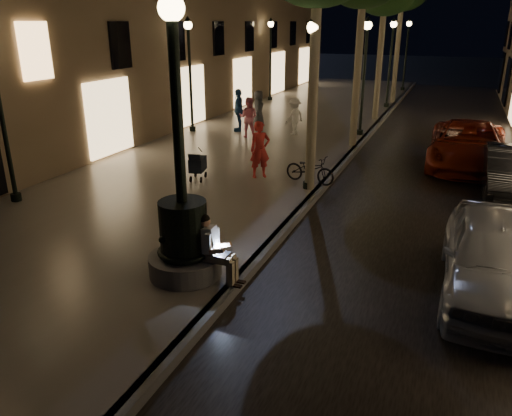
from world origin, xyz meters
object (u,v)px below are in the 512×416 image
at_px(lamp_curb_c, 391,51).
at_px(stroller, 198,164).
at_px(car_front, 496,257).
at_px(lamp_curb_d, 407,45).
at_px(lamp_left_b, 190,60).
at_px(car_third, 468,145).
at_px(lamp_left_c, 271,49).
at_px(pedestrian_pink, 249,117).
at_px(pedestrian_white, 294,116).
at_px(seated_man_laptop, 213,246).
at_px(pedestrian_dark, 258,108).
at_px(fountain_lamppost, 183,226).
at_px(pedestrian_red, 260,150).
at_px(lamp_curb_b, 365,62).
at_px(lamp_curb_a, 312,82).
at_px(pedestrian_blue, 239,110).
at_px(bicycle, 310,169).

bearing_deg(lamp_curb_c, stroller, -101.58).
distance_m(lamp_curb_c, car_front, 20.96).
bearing_deg(car_front, lamp_curb_d, 98.60).
bearing_deg(lamp_left_b, car_third, -5.01).
bearing_deg(lamp_left_c, pedestrian_pink, -74.60).
distance_m(stroller, pedestrian_white, 7.49).
bearing_deg(lamp_curb_c, seated_man_laptop, -90.23).
bearing_deg(pedestrian_dark, car_third, -130.37).
xyz_separation_m(fountain_lamppost, pedestrian_dark, (-4.09, 14.18, -0.20)).
height_order(seated_man_laptop, pedestrian_white, pedestrian_white).
bearing_deg(lamp_curb_d, seated_man_laptop, -90.17).
relative_size(seated_man_laptop, stroller, 1.33).
height_order(pedestrian_red, pedestrian_dark, pedestrian_red).
relative_size(lamp_curb_b, pedestrian_red, 2.74).
xyz_separation_m(lamp_left_b, car_third, (11.40, -1.00, -2.47)).
bearing_deg(pedestrian_white, lamp_curb_a, 47.30).
bearing_deg(lamp_curb_d, lamp_curb_b, -90.00).
height_order(lamp_curb_b, lamp_curb_d, same).
bearing_deg(lamp_left_c, lamp_curb_c, 0.00).
bearing_deg(lamp_curb_c, pedestrian_dark, -121.50).
xyz_separation_m(stroller, car_third, (7.67, 5.47, 0.07)).
distance_m(car_third, pedestrian_red, 7.50).
relative_size(seated_man_laptop, lamp_curb_b, 0.27).
bearing_deg(seated_man_laptop, car_front, 19.69).
bearing_deg(seated_man_laptop, lamp_left_c, 107.68).
height_order(lamp_curb_b, lamp_left_c, same).
relative_size(lamp_left_b, stroller, 4.87).
bearing_deg(pedestrian_red, pedestrian_blue, 79.59).
bearing_deg(fountain_lamppost, lamp_curb_a, 83.35).
bearing_deg(car_front, pedestrian_white, 122.50).
xyz_separation_m(lamp_curb_d, pedestrian_dark, (-4.79, -15.82, -2.22)).
xyz_separation_m(car_front, bicycle, (-4.88, 4.80, -0.15)).
relative_size(fountain_lamppost, stroller, 5.26).
height_order(seated_man_laptop, car_front, car_front).
bearing_deg(lamp_left_c, lamp_curb_b, -48.41).
bearing_deg(lamp_curb_a, lamp_curb_c, 90.00).
xyz_separation_m(lamp_curb_b, pedestrian_white, (-2.66, -1.01, -2.26)).
relative_size(pedestrian_pink, pedestrian_blue, 0.90).
xyz_separation_m(lamp_left_c, bicycle, (7.00, -15.46, -2.62)).
bearing_deg(pedestrian_pink, fountain_lamppost, 99.89).
distance_m(seated_man_laptop, car_third, 11.84).
height_order(lamp_curb_c, pedestrian_red, lamp_curb_c).
distance_m(seated_man_laptop, pedestrian_blue, 13.72).
relative_size(lamp_left_b, pedestrian_white, 3.11).
distance_m(lamp_curb_c, pedestrian_white, 9.67).
height_order(stroller, car_front, car_front).
height_order(lamp_curb_d, car_front, lamp_curb_d).
bearing_deg(bicycle, lamp_curb_a, -157.92).
relative_size(pedestrian_red, bicycle, 1.10).
bearing_deg(lamp_left_b, pedestrian_red, -45.46).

